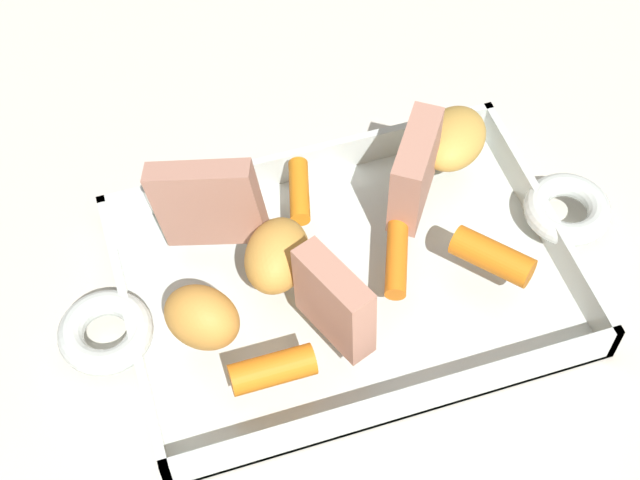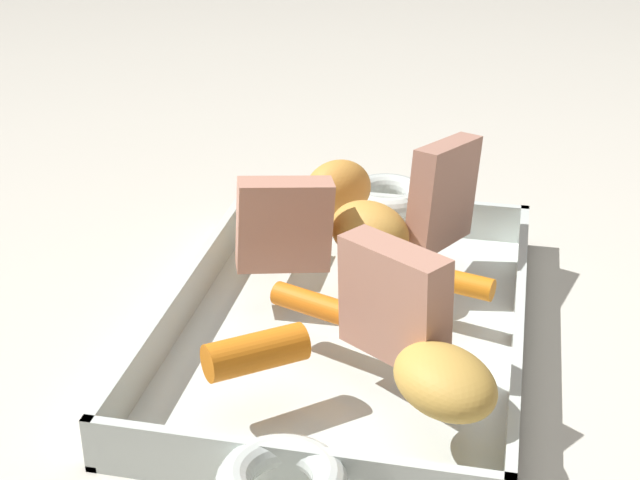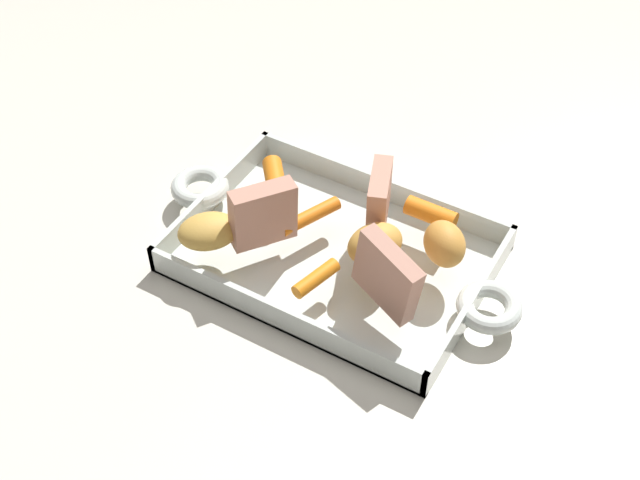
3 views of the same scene
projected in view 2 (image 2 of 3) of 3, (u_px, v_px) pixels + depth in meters
ground_plane at (347, 337)px, 0.63m from camera, size 2.35×2.35×0.00m
roasting_dish at (347, 323)px, 0.62m from camera, size 0.41×0.22×0.03m
roast_slice_outer at (443, 194)px, 0.66m from camera, size 0.08×0.05×0.08m
roast_slice_thick at (284, 225)px, 0.63m from camera, size 0.04×0.07×0.06m
roast_slice_thin at (394, 302)px, 0.53m from camera, size 0.06×0.07×0.07m
baby_carrot_southeast at (452, 281)px, 0.61m from camera, size 0.03×0.06×0.01m
baby_carrot_northwest at (325, 308)px, 0.58m from camera, size 0.04×0.07×0.02m
baby_carrot_long at (268, 218)px, 0.68m from camera, size 0.05×0.02×0.02m
baby_carrot_short at (256, 352)px, 0.53m from camera, size 0.05×0.06×0.02m
potato_golden_large at (445, 381)px, 0.50m from camera, size 0.08×0.08×0.03m
potato_corner at (338, 189)px, 0.70m from camera, size 0.06×0.06×0.04m
potato_halved at (369, 231)px, 0.64m from camera, size 0.07×0.07×0.04m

